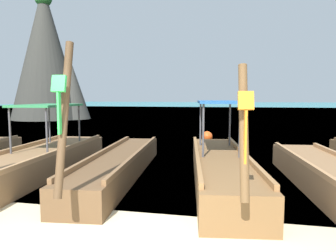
% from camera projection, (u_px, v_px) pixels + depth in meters
% --- Properties ---
extents(sea_water, '(120.00, 120.00, 0.00)m').
position_uv_depth(sea_water, '(225.00, 107.00, 63.80)').
color(sea_water, teal).
rests_on(sea_water, ground).
extents(longtail_boat_pink_ribbon, '(1.90, 7.23, 2.69)m').
position_uv_depth(longtail_boat_pink_ribbon, '(33.00, 162.00, 7.75)').
color(longtail_boat_pink_ribbon, olive).
rests_on(longtail_boat_pink_ribbon, ground).
extents(longtail_boat_green_ribbon, '(1.59, 6.50, 2.83)m').
position_uv_depth(longtail_boat_green_ribbon, '(120.00, 164.00, 7.75)').
color(longtail_boat_green_ribbon, brown).
rests_on(longtail_boat_green_ribbon, ground).
extents(longtail_boat_orange_ribbon, '(1.94, 6.14, 2.44)m').
position_uv_depth(longtail_boat_orange_ribbon, '(220.00, 167.00, 7.15)').
color(longtail_boat_orange_ribbon, brown).
rests_on(longtail_boat_orange_ribbon, ground).
extents(longtail_boat_yellow_ribbon, '(1.64, 6.19, 2.32)m').
position_uv_depth(longtail_boat_yellow_ribbon, '(333.00, 179.00, 6.31)').
color(longtail_boat_yellow_ribbon, olive).
rests_on(longtail_boat_yellow_ribbon, ground).
extents(karst_rock, '(6.84, 6.13, 11.87)m').
position_uv_depth(karst_rock, '(48.00, 56.00, 27.49)').
color(karst_rock, '#383833').
rests_on(karst_rock, ground).
extents(mooring_buoy_near, '(0.48, 0.48, 0.48)m').
position_uv_depth(mooring_buoy_near, '(207.00, 137.00, 13.59)').
color(mooring_buoy_near, '#EA5119').
rests_on(mooring_buoy_near, sea_water).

